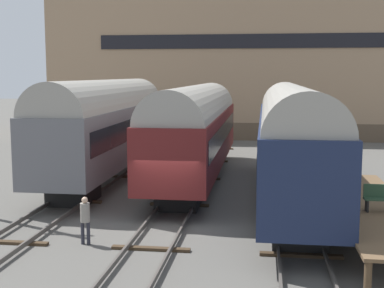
{
  "coord_description": "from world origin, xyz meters",
  "views": [
    {
      "loc": [
        3.6,
        -19.54,
        5.71
      ],
      "look_at": [
        0.0,
        7.09,
        2.2
      ],
      "focal_mm": 50.0,
      "sensor_mm": 36.0,
      "label": 1
    }
  ],
  "objects_px": {
    "train_car_grey": "(106,124)",
    "person_worker": "(85,216)",
    "train_car_navy": "(292,136)",
    "train_car_maroon": "(196,127)"
  },
  "relations": [
    {
      "from": "train_car_grey",
      "to": "person_worker",
      "type": "distance_m",
      "value": 11.42
    },
    {
      "from": "train_car_grey",
      "to": "person_worker",
      "type": "bearing_deg",
      "value": -77.02
    },
    {
      "from": "person_worker",
      "to": "train_car_grey",
      "type": "bearing_deg",
      "value": 102.98
    },
    {
      "from": "person_worker",
      "to": "train_car_maroon",
      "type": "bearing_deg",
      "value": 78.47
    },
    {
      "from": "train_car_navy",
      "to": "person_worker",
      "type": "xyz_separation_m",
      "value": [
        -7.15,
        -7.03,
        -2.04
      ]
    },
    {
      "from": "train_car_navy",
      "to": "person_worker",
      "type": "height_order",
      "value": "train_car_navy"
    },
    {
      "from": "train_car_maroon",
      "to": "train_car_grey",
      "type": "relative_size",
      "value": 1.11
    },
    {
      "from": "train_car_grey",
      "to": "train_car_navy",
      "type": "height_order",
      "value": "train_car_grey"
    },
    {
      "from": "train_car_grey",
      "to": "train_car_maroon",
      "type": "bearing_deg",
      "value": 4.73
    },
    {
      "from": "train_car_navy",
      "to": "train_car_maroon",
      "type": "bearing_deg",
      "value": 138.3
    }
  ]
}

